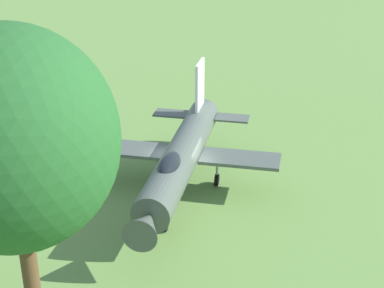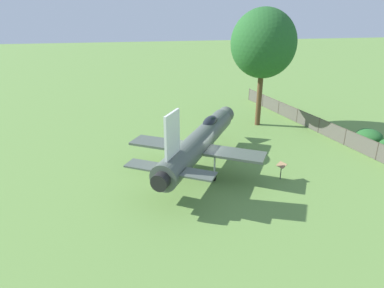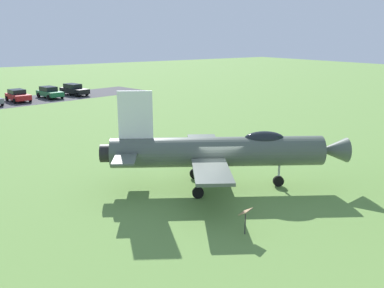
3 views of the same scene
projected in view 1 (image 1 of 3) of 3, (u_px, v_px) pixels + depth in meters
The scene contains 4 objects.
ground_plane at pixel (182, 193), 28.23m from camera, with size 200.00×200.00×0.00m, color #668E42.
display_jet at pixel (180, 157), 27.05m from camera, with size 9.33×12.28×5.35m.
shade_tree at pixel (12, 139), 15.36m from camera, with size 5.74×6.16×10.63m.
info_plaque at pixel (69, 172), 28.38m from camera, with size 0.58×0.70×1.14m.
Camera 1 is at (-8.10, -23.44, 13.71)m, focal length 54.52 mm.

